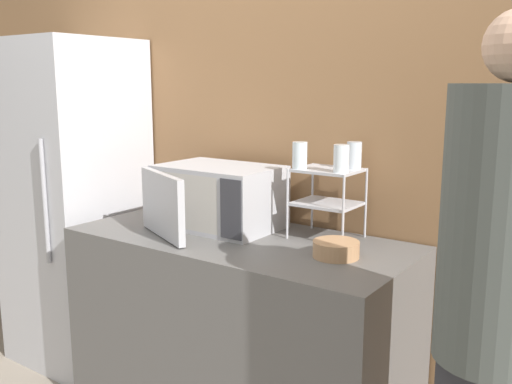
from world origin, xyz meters
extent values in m
cube|color=olive|center=(0.00, 0.73, 1.30)|extent=(8.00, 0.06, 2.60)
cube|color=#595654|center=(0.00, 0.34, 0.45)|extent=(1.50, 0.69, 0.89)
cube|color=#ADADB2|center=(-0.18, 0.44, 1.04)|extent=(0.54, 0.36, 0.29)
cube|color=#B7B2A8|center=(-0.24, 0.26, 1.04)|extent=(0.39, 0.01, 0.25)
cube|color=#333338|center=(0.03, 0.25, 1.04)|extent=(0.11, 0.01, 0.25)
cube|color=#ADADB2|center=(-0.27, 0.15, 1.04)|extent=(0.40, 0.20, 0.28)
cylinder|color=#B2B2B7|center=(0.18, 0.45, 1.04)|extent=(0.01, 0.01, 0.30)
cylinder|color=#B2B2B7|center=(0.45, 0.45, 1.04)|extent=(0.01, 0.01, 0.30)
cylinder|color=#B2B2B7|center=(0.18, 0.66, 1.04)|extent=(0.01, 0.01, 0.30)
cylinder|color=#B2B2B7|center=(0.45, 0.66, 1.04)|extent=(0.01, 0.01, 0.30)
cube|color=#B2B2B7|center=(0.31, 0.55, 1.04)|extent=(0.26, 0.21, 0.01)
cube|color=#B2B2B7|center=(0.31, 0.55, 1.19)|extent=(0.26, 0.21, 0.01)
cylinder|color=silver|center=(0.22, 0.48, 1.25)|extent=(0.06, 0.06, 0.11)
cylinder|color=silver|center=(0.40, 0.62, 1.25)|extent=(0.06, 0.06, 0.11)
cylinder|color=silver|center=(0.41, 0.49, 1.25)|extent=(0.06, 0.06, 0.11)
cylinder|color=#AD7F56|center=(0.48, 0.33, 0.90)|extent=(0.10, 0.10, 0.01)
cylinder|color=#AD7F56|center=(0.48, 0.33, 0.93)|extent=(0.18, 0.18, 0.06)
cylinder|color=#474C47|center=(1.14, -0.03, 1.19)|extent=(0.33, 0.33, 0.73)
cube|color=#B7B7BC|center=(-1.18, 0.39, 0.89)|extent=(0.64, 0.61, 1.78)
cylinder|color=#99999E|center=(-0.98, 0.07, 0.98)|extent=(0.02, 0.02, 0.62)
camera|label=1|loc=(1.44, -1.56, 1.55)|focal=40.00mm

